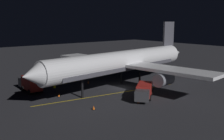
{
  "coord_description": "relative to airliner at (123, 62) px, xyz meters",
  "views": [
    {
      "loc": [
        -35.55,
        31.0,
        11.88
      ],
      "look_at": [
        0.0,
        2.0,
        3.5
      ],
      "focal_mm": 43.35,
      "sensor_mm": 36.0,
      "label": 1
    }
  ],
  "objects": [
    {
      "name": "catering_truck",
      "position": [
        -7.5,
        2.3,
        -3.43
      ],
      "size": [
        5.51,
        6.27,
        2.19
      ],
      "color": "maroon",
      "rests_on": "ground_plane"
    },
    {
      "name": "traffic_cone_under_wing",
      "position": [
        6.51,
        3.15,
        -4.35
      ],
      "size": [
        0.5,
        0.5,
        0.55
      ],
      "color": "#EA590F",
      "rests_on": "ground_plane"
    },
    {
      "name": "ground_plane",
      "position": [
        -0.07,
        0.61,
        -4.7
      ],
      "size": [
        180.0,
        180.0,
        0.2
      ],
      "primitive_type": "cube",
      "color": "#28282D"
    },
    {
      "name": "traffic_cone_near_right",
      "position": [
        -8.72,
        4.65,
        -4.35
      ],
      "size": [
        0.5,
        0.5,
        0.55
      ],
      "color": "#EA590F",
      "rests_on": "ground_plane"
    },
    {
      "name": "traffic_cone_near_left",
      "position": [
        1.9,
        11.92,
        -4.35
      ],
      "size": [
        0.5,
        0.5,
        0.55
      ],
      "color": "#EA590F",
      "rests_on": "ground_plane"
    },
    {
      "name": "traffic_cone_far",
      "position": [
        -6.81,
        11.32,
        -4.35
      ],
      "size": [
        0.5,
        0.5,
        0.55
      ],
      "color": "#EA590F",
      "rests_on": "ground_plane"
    },
    {
      "name": "apron_guide_stripe",
      "position": [
        -2.13,
        4.61,
        -4.6
      ],
      "size": [
        4.07,
        25.85,
        0.01
      ],
      "primitive_type": "cube",
      "rotation": [
        0.0,
        0.0,
        -0.15
      ],
      "color": "gold",
      "rests_on": "ground_plane"
    },
    {
      "name": "airliner",
      "position": [
        0.0,
        0.0,
        0.0
      ],
      "size": [
        34.55,
        38.93,
        11.69
      ],
      "color": "white",
      "rests_on": "ground_plane"
    },
    {
      "name": "baggage_truck",
      "position": [
        7.83,
        14.06,
        -3.26
      ],
      "size": [
        6.11,
        2.41,
        2.64
      ],
      "color": "maroon",
      "rests_on": "ground_plane"
    },
    {
      "name": "ground_crew_worker",
      "position": [
        4.35,
        11.37,
        -3.72
      ],
      "size": [
        0.4,
        0.4,
        1.74
      ],
      "color": "black",
      "rests_on": "ground_plane"
    }
  ]
}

